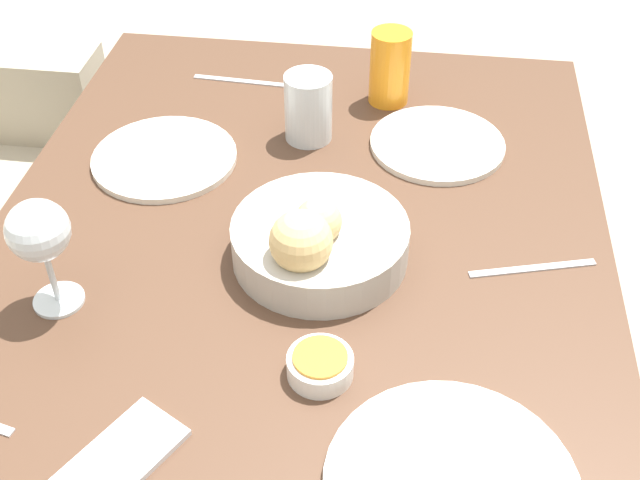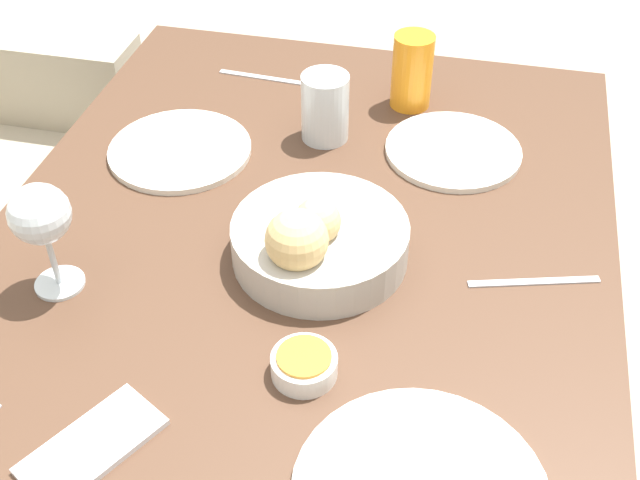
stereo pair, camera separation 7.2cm
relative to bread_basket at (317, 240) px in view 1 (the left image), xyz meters
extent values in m
cube|color=#4C3323|center=(-0.02, 0.04, -0.05)|extent=(1.24, 0.86, 0.03)
cube|color=#4C3323|center=(0.55, -0.34, -0.42)|extent=(0.06, 0.06, 0.70)
cube|color=#4C3323|center=(0.55, 0.42, -0.42)|extent=(0.06, 0.06, 0.70)
cylinder|color=#B2ADA3|center=(0.01, 0.00, -0.01)|extent=(0.23, 0.23, 0.05)
sphere|color=#DBB775|center=(-0.05, 0.01, 0.04)|extent=(0.08, 0.08, 0.08)
sphere|color=#DBB775|center=(0.00, 0.00, 0.04)|extent=(0.06, 0.06, 0.06)
cylinder|color=silver|center=(0.29, -0.15, -0.03)|extent=(0.21, 0.21, 0.01)
cylinder|color=silver|center=(0.20, 0.27, -0.03)|extent=(0.22, 0.22, 0.01)
cylinder|color=orange|center=(0.42, -0.06, 0.03)|extent=(0.07, 0.07, 0.13)
cylinder|color=silver|center=(0.29, 0.05, 0.02)|extent=(0.08, 0.08, 0.11)
cylinder|color=silver|center=(-0.12, 0.31, -0.03)|extent=(0.06, 0.06, 0.00)
cylinder|color=silver|center=(-0.12, 0.31, 0.01)|extent=(0.01, 0.01, 0.07)
sphere|color=silver|center=(-0.12, 0.31, 0.08)|extent=(0.08, 0.08, 0.08)
cylinder|color=white|center=(-0.19, -0.03, -0.02)|extent=(0.08, 0.08, 0.03)
cylinder|color=#C67F28|center=(-0.19, -0.03, -0.01)|extent=(0.06, 0.06, 0.00)
cube|color=#B7B7BC|center=(0.02, -0.28, -0.04)|extent=(0.06, 0.17, 0.00)
cube|color=#B7B7BC|center=(0.45, 0.20, -0.04)|extent=(0.02, 0.17, 0.00)
cube|color=silver|center=(-0.34, 0.17, -0.03)|extent=(0.17, 0.14, 0.01)
camera|label=1|loc=(-0.78, -0.11, 0.69)|focal=45.00mm
camera|label=2|loc=(-0.77, -0.18, 0.69)|focal=45.00mm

